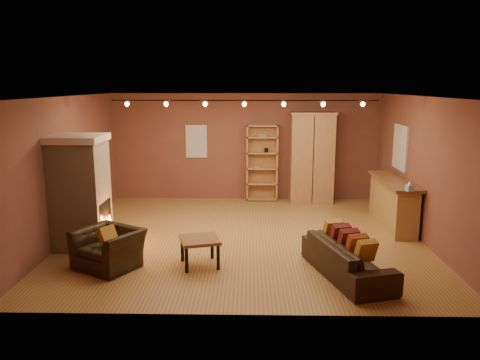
{
  "coord_description": "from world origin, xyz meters",
  "views": [
    {
      "loc": [
        0.11,
        -9.02,
        3.03
      ],
      "look_at": [
        -0.08,
        0.2,
        1.14
      ],
      "focal_mm": 35.0,
      "sensor_mm": 36.0,
      "label": 1
    }
  ],
  "objects_px": {
    "coffee_table": "(200,242)",
    "bookcase": "(262,162)",
    "armoire": "(312,157)",
    "bar_counter": "(393,203)",
    "loveseat": "(347,252)",
    "fireplace": "(81,192)",
    "armchair": "(108,242)"
  },
  "relations": [
    {
      "from": "armoire",
      "to": "coffee_table",
      "type": "height_order",
      "value": "armoire"
    },
    {
      "from": "armchair",
      "to": "coffee_table",
      "type": "height_order",
      "value": "armchair"
    },
    {
      "from": "fireplace",
      "to": "coffee_table",
      "type": "bearing_deg",
      "value": -21.43
    },
    {
      "from": "armoire",
      "to": "armchair",
      "type": "height_order",
      "value": "armoire"
    },
    {
      "from": "bookcase",
      "to": "bar_counter",
      "type": "xyz_separation_m",
      "value": [
        2.77,
        -2.33,
        -0.49
      ]
    },
    {
      "from": "armoire",
      "to": "loveseat",
      "type": "height_order",
      "value": "armoire"
    },
    {
      "from": "coffee_table",
      "to": "fireplace",
      "type": "bearing_deg",
      "value": 158.57
    },
    {
      "from": "bookcase",
      "to": "loveseat",
      "type": "xyz_separation_m",
      "value": [
        1.24,
        -5.05,
        -0.62
      ]
    },
    {
      "from": "armoire",
      "to": "coffee_table",
      "type": "relative_size",
      "value": 3.01
    },
    {
      "from": "coffee_table",
      "to": "armoire",
      "type": "bearing_deg",
      "value": 61.26
    },
    {
      "from": "coffee_table",
      "to": "bookcase",
      "type": "bearing_deg",
      "value": 75.94
    },
    {
      "from": "bookcase",
      "to": "bar_counter",
      "type": "bearing_deg",
      "value": -40.05
    },
    {
      "from": "armoire",
      "to": "coffee_table",
      "type": "bearing_deg",
      "value": -118.74
    },
    {
      "from": "armoire",
      "to": "bar_counter",
      "type": "height_order",
      "value": "armoire"
    },
    {
      "from": "armoire",
      "to": "fireplace",
      "type": "bearing_deg",
      "value": -143.23
    },
    {
      "from": "armoire",
      "to": "armchair",
      "type": "relative_size",
      "value": 1.95
    },
    {
      "from": "bookcase",
      "to": "fireplace",
      "type": "bearing_deg",
      "value": -132.86
    },
    {
      "from": "bar_counter",
      "to": "coffee_table",
      "type": "bearing_deg",
      "value": -149.42
    },
    {
      "from": "armchair",
      "to": "armoire",
      "type": "bearing_deg",
      "value": 79.5
    },
    {
      "from": "loveseat",
      "to": "armchair",
      "type": "bearing_deg",
      "value": 69.76
    },
    {
      "from": "loveseat",
      "to": "armchair",
      "type": "height_order",
      "value": "armchair"
    },
    {
      "from": "fireplace",
      "to": "armoire",
      "type": "bearing_deg",
      "value": 36.77
    },
    {
      "from": "bookcase",
      "to": "coffee_table",
      "type": "distance_m",
      "value": 4.83
    },
    {
      "from": "fireplace",
      "to": "bookcase",
      "type": "xyz_separation_m",
      "value": [
        3.47,
        3.74,
        -0.04
      ]
    },
    {
      "from": "armoire",
      "to": "bar_counter",
      "type": "relative_size",
      "value": 1.09
    },
    {
      "from": "fireplace",
      "to": "bar_counter",
      "type": "distance_m",
      "value": 6.42
    },
    {
      "from": "armoire",
      "to": "bar_counter",
      "type": "xyz_separation_m",
      "value": [
        1.49,
        -2.14,
        -0.65
      ]
    },
    {
      "from": "armchair",
      "to": "bookcase",
      "type": "bearing_deg",
      "value": 91.03
    },
    {
      "from": "bar_counter",
      "to": "coffee_table",
      "type": "relative_size",
      "value": 2.77
    },
    {
      "from": "armoire",
      "to": "bookcase",
      "type": "bearing_deg",
      "value": 171.52
    },
    {
      "from": "bookcase",
      "to": "armchair",
      "type": "height_order",
      "value": "bookcase"
    },
    {
      "from": "loveseat",
      "to": "armoire",
      "type": "bearing_deg",
      "value": -16.53
    }
  ]
}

